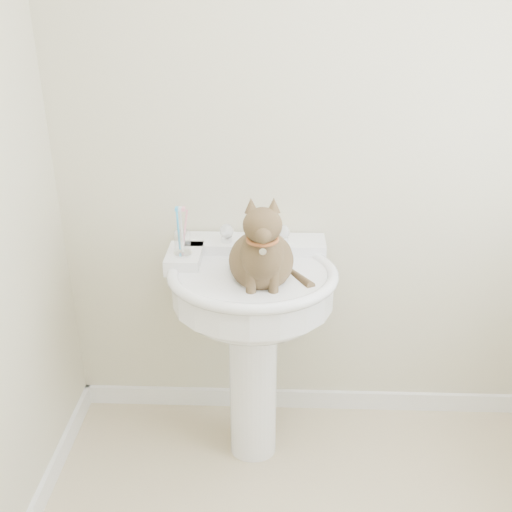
# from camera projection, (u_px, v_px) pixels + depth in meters

# --- Properties ---
(wall_back) EXTENTS (2.20, 0.00, 2.50)m
(wall_back) POSITION_uv_depth(u_px,v_px,m) (334.00, 145.00, 2.28)
(wall_back) COLOR beige
(wall_back) RESTS_ON ground
(baseboard_back) EXTENTS (2.20, 0.02, 0.09)m
(baseboard_back) POSITION_uv_depth(u_px,v_px,m) (320.00, 399.00, 2.79)
(baseboard_back) COLOR white
(baseboard_back) RESTS_ON floor
(pedestal_sink) EXTENTS (0.65, 0.63, 0.89)m
(pedestal_sink) POSITION_uv_depth(u_px,v_px,m) (252.00, 307.00, 2.27)
(pedestal_sink) COLOR white
(pedestal_sink) RESTS_ON floor
(faucet) EXTENTS (0.28, 0.12, 0.14)m
(faucet) POSITION_uv_depth(u_px,v_px,m) (254.00, 234.00, 2.31)
(faucet) COLOR silver
(faucet) RESTS_ON pedestal_sink
(soap_bar) EXTENTS (0.10, 0.07, 0.03)m
(soap_bar) POSITION_uv_depth(u_px,v_px,m) (266.00, 232.00, 2.40)
(soap_bar) COLOR gold
(soap_bar) RESTS_ON pedestal_sink
(toothbrush_cup) EXTENTS (0.07, 0.07, 0.19)m
(toothbrush_cup) POSITION_uv_depth(u_px,v_px,m) (182.00, 243.00, 2.22)
(toothbrush_cup) COLOR silver
(toothbrush_cup) RESTS_ON pedestal_sink
(cat) EXTENTS (0.26, 0.32, 0.47)m
(cat) POSITION_uv_depth(u_px,v_px,m) (262.00, 256.00, 2.10)
(cat) COLOR brown
(cat) RESTS_ON pedestal_sink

